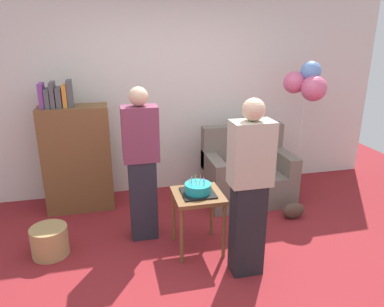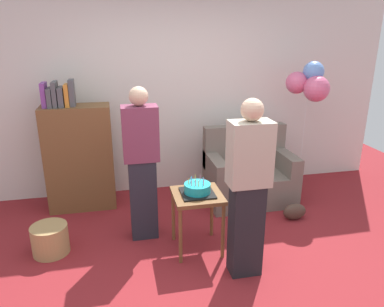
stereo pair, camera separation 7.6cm
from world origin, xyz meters
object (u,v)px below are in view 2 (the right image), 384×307
couch (249,175)px  birthday_cake (197,189)px  bookshelf (79,155)px  side_table (197,202)px  person_holding_cake (248,190)px  wicker_basket (50,239)px  balloon_bunch (310,83)px  person_blowing_candles (142,164)px  handbag (294,212)px

couch → birthday_cake: size_ratio=3.44×
bookshelf → side_table: bookshelf is taller
person_holding_cake → wicker_basket: person_holding_cake is taller
balloon_bunch → bookshelf: bearing=174.8°
person_blowing_candles → person_holding_cake: 1.18m
person_holding_cake → handbag: size_ratio=5.82×
person_blowing_candles → handbag: size_ratio=5.82×
birthday_cake → person_blowing_candles: (-0.51, 0.36, 0.17)m
birthday_cake → wicker_basket: (-1.46, 0.23, -0.52)m
person_holding_cake → wicker_basket: size_ratio=4.53×
birthday_cake → bookshelf: bearing=134.6°
bookshelf → side_table: 1.73m
bookshelf → couch: bearing=-6.5°
handbag → wicker_basket: bearing=-177.6°
person_blowing_candles → wicker_basket: size_ratio=4.53×
person_blowing_candles → wicker_basket: person_blowing_candles is taller
birthday_cake → handbag: 1.43m
couch → bookshelf: 2.16m
side_table → balloon_bunch: bearing=30.4°
bookshelf → side_table: (1.21, -1.22, -0.17)m
side_table → wicker_basket: bearing=171.1°
side_table → birthday_cake: (-0.00, 0.00, 0.15)m
couch → birthday_cake: (-0.91, -0.98, 0.33)m
bookshelf → person_blowing_candles: 1.12m
person_holding_cake → balloon_bunch: bearing=-137.5°
birthday_cake → wicker_basket: size_ratio=0.89×
person_blowing_candles → person_holding_cake: size_ratio=1.00×
couch → balloon_bunch: 1.39m
wicker_basket → balloon_bunch: balloon_bunch is taller
birthday_cake → balloon_bunch: size_ratio=0.18×
person_blowing_candles → side_table: bearing=-56.7°
person_blowing_candles → balloon_bunch: bearing=-5.5°
side_table → person_holding_cake: person_holding_cake is taller
handbag → balloon_bunch: (0.38, 0.62, 1.42)m
couch → wicker_basket: size_ratio=3.06×
bookshelf → balloon_bunch: balloon_bunch is taller
handbag → balloon_bunch: 1.60m
person_blowing_candles → wicker_basket: bearing=166.7°
bookshelf → person_blowing_candles: (0.70, -0.86, 0.15)m
person_blowing_candles → balloon_bunch: (2.15, 0.60, 0.69)m
handbag → side_table: bearing=-164.8°
balloon_bunch → birthday_cake: bearing=-149.6°
side_table → handbag: (1.26, 0.34, -0.42)m
person_blowing_candles → bookshelf: bearing=108.0°
couch → person_blowing_candles: person_blowing_candles is taller
bookshelf → side_table: bearing=-45.4°
side_table → bookshelf: bearing=134.6°
person_blowing_candles → birthday_cake: bearing=-56.7°
couch → bookshelf: bearing=173.5°
bookshelf → wicker_basket: bearing=-104.3°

